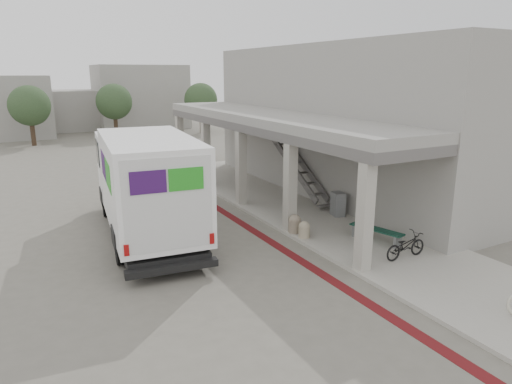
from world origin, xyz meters
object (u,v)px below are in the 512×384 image
fedex_truck (145,182)px  bicycle_black (406,246)px  utility_cabinet (338,204)px  bench (376,232)px

fedex_truck → bicycle_black: fedex_truck is taller
utility_cabinet → bicycle_black: size_ratio=0.61×
utility_cabinet → bicycle_black: (-0.91, -4.53, -0.07)m
bench → utility_cabinet: (0.67, 2.98, 0.16)m
fedex_truck → utility_cabinet: size_ratio=9.32×
fedex_truck → bench: fedex_truck is taller
bench → bicycle_black: bicycle_black is taller
fedex_truck → utility_cabinet: (7.32, -1.74, -1.39)m
fedex_truck → utility_cabinet: bearing=-7.2°
fedex_truck → bicycle_black: size_ratio=5.71×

